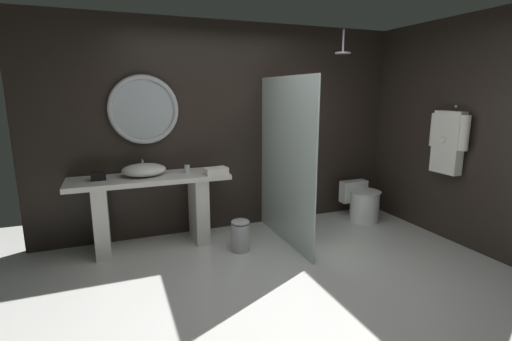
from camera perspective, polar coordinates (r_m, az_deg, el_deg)
ground_plane at (r=3.49m, az=6.20°, el=-18.38°), size 5.76×5.76×0.00m
back_wall_panel at (r=4.79m, az=-4.06°, el=6.49°), size 4.80×0.10×2.60m
side_wall_right at (r=5.11m, az=26.49°, el=5.61°), size 0.10×2.47×2.60m
vanity_counter at (r=4.40m, az=-15.74°, el=-4.78°), size 1.75×0.55×0.83m
vessel_sink at (r=4.33m, az=-16.84°, el=0.09°), size 0.48×0.40×0.16m
tumbler_cup at (r=4.39m, az=-10.54°, el=0.24°), size 0.06×0.06×0.09m
tissue_box at (r=4.30m, az=-23.04°, el=-0.78°), size 0.15×0.11×0.09m
round_wall_mirror at (r=4.48m, az=-16.85°, el=8.92°), size 0.79×0.06×0.79m
shower_glass_panel at (r=4.30m, az=4.56°, el=1.36°), size 0.02×1.40×1.93m
rain_shower_head at (r=4.89m, az=13.19°, el=17.44°), size 0.19×0.19×0.29m
hanging_bathrobe at (r=4.85m, az=27.41°, el=4.18°), size 0.20×0.51×0.79m
toilet at (r=5.37m, az=16.00°, el=-4.75°), size 0.41×0.56×0.51m
waste_bin at (r=4.22m, az=-2.41°, el=-9.84°), size 0.21×0.21×0.37m
folded_hand_towel at (r=4.26m, az=-6.19°, el=-0.06°), size 0.28×0.19×0.08m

